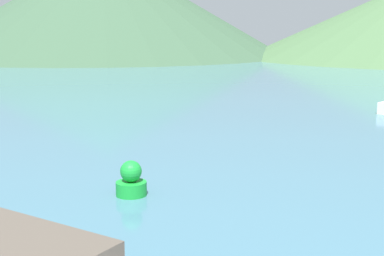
% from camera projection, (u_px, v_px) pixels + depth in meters
% --- Properties ---
extents(buoy_marker, '(0.76, 0.76, 0.87)m').
position_uv_depth(buoy_marker, '(131.00, 181.00, 13.03)').
color(buoy_marker, green).
rests_on(buoy_marker, ground_plane).
extents(hill_west, '(55.15, 55.15, 15.61)m').
position_uv_depth(hill_west, '(104.00, 4.00, 81.24)').
color(hill_west, '#38563D').
rests_on(hill_west, ground_plane).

